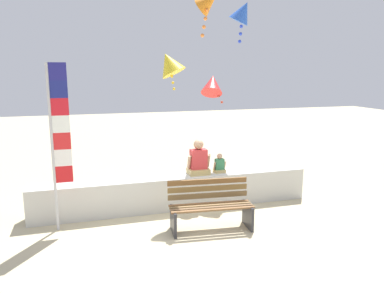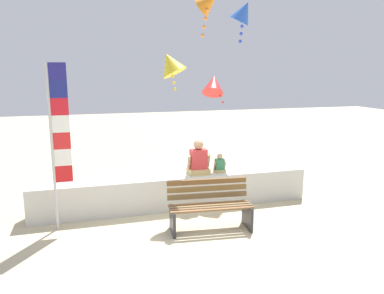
{
  "view_description": "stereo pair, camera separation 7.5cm",
  "coord_description": "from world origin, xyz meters",
  "px_view_note": "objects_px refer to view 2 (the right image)",
  "views": [
    {
      "loc": [
        -1.87,
        -6.34,
        2.87
      ],
      "look_at": [
        0.38,
        1.19,
        1.29
      ],
      "focal_mm": 35.63,
      "sensor_mm": 36.0,
      "label": 1
    },
    {
      "loc": [
        -1.8,
        -6.37,
        2.87
      ],
      "look_at": [
        0.38,
        1.19,
        1.29
      ],
      "focal_mm": 35.63,
      "sensor_mm": 36.0,
      "label": 2
    }
  ],
  "objects_px": {
    "person_adult": "(198,161)",
    "kite_blue": "(243,12)",
    "park_bench": "(210,207)",
    "kite_red": "(214,84)",
    "kite_orange": "(209,3)",
    "person_child": "(220,165)",
    "kite_yellow": "(171,63)",
    "flag_banner": "(57,135)"
  },
  "relations": [
    {
      "from": "park_bench",
      "to": "kite_orange",
      "type": "distance_m",
      "value": 4.34
    },
    {
      "from": "kite_red",
      "to": "kite_orange",
      "type": "bearing_deg",
      "value": -111.56
    },
    {
      "from": "person_adult",
      "to": "person_child",
      "type": "height_order",
      "value": "person_adult"
    },
    {
      "from": "kite_red",
      "to": "person_child",
      "type": "bearing_deg",
      "value": -106.94
    },
    {
      "from": "person_child",
      "to": "kite_blue",
      "type": "xyz_separation_m",
      "value": [
        1.06,
        1.35,
        3.4
      ]
    },
    {
      "from": "kite_yellow",
      "to": "kite_blue",
      "type": "relative_size",
      "value": 1.09
    },
    {
      "from": "flag_banner",
      "to": "kite_blue",
      "type": "height_order",
      "value": "kite_blue"
    },
    {
      "from": "flag_banner",
      "to": "kite_red",
      "type": "height_order",
      "value": "flag_banner"
    },
    {
      "from": "person_adult",
      "to": "kite_blue",
      "type": "xyz_separation_m",
      "value": [
        1.54,
        1.35,
        3.27
      ]
    },
    {
      "from": "person_adult",
      "to": "kite_blue",
      "type": "distance_m",
      "value": 3.86
    },
    {
      "from": "park_bench",
      "to": "person_child",
      "type": "xyz_separation_m",
      "value": [
        0.65,
        1.27,
        0.44
      ]
    },
    {
      "from": "kite_yellow",
      "to": "person_adult",
      "type": "bearing_deg",
      "value": -91.98
    },
    {
      "from": "kite_yellow",
      "to": "kite_red",
      "type": "bearing_deg",
      "value": 18.82
    },
    {
      "from": "person_child",
      "to": "kite_red",
      "type": "distance_m",
      "value": 3.99
    },
    {
      "from": "person_adult",
      "to": "kite_yellow",
      "type": "distance_m",
      "value": 3.65
    },
    {
      "from": "flag_banner",
      "to": "kite_yellow",
      "type": "height_order",
      "value": "kite_yellow"
    },
    {
      "from": "park_bench",
      "to": "kite_orange",
      "type": "xyz_separation_m",
      "value": [
        0.56,
        1.84,
        3.89
      ]
    },
    {
      "from": "kite_orange",
      "to": "kite_yellow",
      "type": "bearing_deg",
      "value": 96.77
    },
    {
      "from": "kite_blue",
      "to": "flag_banner",
      "type": "bearing_deg",
      "value": -156.49
    },
    {
      "from": "kite_red",
      "to": "kite_orange",
      "type": "xyz_separation_m",
      "value": [
        -1.15,
        -2.92,
        1.83
      ]
    },
    {
      "from": "kite_red",
      "to": "kite_yellow",
      "type": "bearing_deg",
      "value": -161.18
    },
    {
      "from": "park_bench",
      "to": "person_child",
      "type": "distance_m",
      "value": 1.49
    },
    {
      "from": "person_child",
      "to": "kite_orange",
      "type": "xyz_separation_m",
      "value": [
        -0.09,
        0.57,
        3.44
      ]
    },
    {
      "from": "flag_banner",
      "to": "kite_red",
      "type": "relative_size",
      "value": 2.82
    },
    {
      "from": "flag_banner",
      "to": "kite_blue",
      "type": "bearing_deg",
      "value": 23.51
    },
    {
      "from": "person_child",
      "to": "park_bench",
      "type": "bearing_deg",
      "value": -117.21
    },
    {
      "from": "person_adult",
      "to": "kite_yellow",
      "type": "bearing_deg",
      "value": 88.02
    },
    {
      "from": "person_adult",
      "to": "flag_banner",
      "type": "relative_size",
      "value": 0.25
    },
    {
      "from": "person_child",
      "to": "kite_orange",
      "type": "bearing_deg",
      "value": 98.91
    },
    {
      "from": "kite_yellow",
      "to": "park_bench",
      "type": "bearing_deg",
      "value": -93.67
    },
    {
      "from": "park_bench",
      "to": "kite_orange",
      "type": "bearing_deg",
      "value": 73.02
    },
    {
      "from": "flag_banner",
      "to": "kite_yellow",
      "type": "bearing_deg",
      "value": 50.74
    },
    {
      "from": "person_child",
      "to": "person_adult",
      "type": "bearing_deg",
      "value": -179.95
    },
    {
      "from": "kite_red",
      "to": "kite_blue",
      "type": "height_order",
      "value": "kite_blue"
    },
    {
      "from": "person_child",
      "to": "kite_orange",
      "type": "distance_m",
      "value": 3.49
    },
    {
      "from": "park_bench",
      "to": "kite_red",
      "type": "bearing_deg",
      "value": 70.18
    },
    {
      "from": "park_bench",
      "to": "kite_red",
      "type": "height_order",
      "value": "kite_red"
    },
    {
      "from": "flag_banner",
      "to": "kite_orange",
      "type": "relative_size",
      "value": 2.86
    },
    {
      "from": "kite_yellow",
      "to": "kite_orange",
      "type": "distance_m",
      "value": 2.73
    },
    {
      "from": "person_child",
      "to": "kite_blue",
      "type": "height_order",
      "value": "kite_blue"
    },
    {
      "from": "person_adult",
      "to": "kite_blue",
      "type": "height_order",
      "value": "kite_blue"
    },
    {
      "from": "person_adult",
      "to": "kite_blue",
      "type": "bearing_deg",
      "value": 41.26
    }
  ]
}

